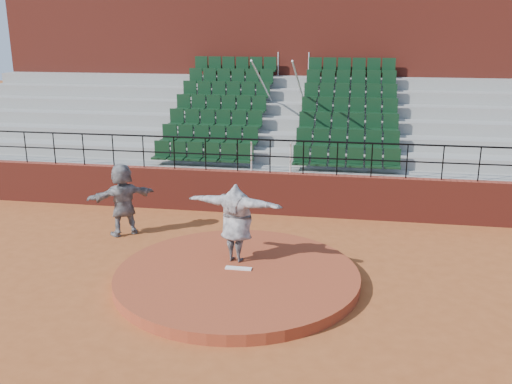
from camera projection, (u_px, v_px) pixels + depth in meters
ground at (237, 282)px, 12.88m from camera, size 90.00×90.00×0.00m
pitchers_mound at (237, 277)px, 12.84m from camera, size 5.50×5.50×0.25m
pitching_rubber at (238, 268)px, 12.95m from camera, size 0.60×0.15×0.03m
boundary_wall at (270, 193)px, 17.43m from camera, size 24.00×0.30×1.30m
wall_railing at (270, 149)px, 17.05m from camera, size 24.04×0.05×1.03m
seating_deck at (285, 144)px, 20.66m from camera, size 24.00×5.97×4.63m
press_box_facade at (297, 76)px, 23.81m from camera, size 24.00×3.00×7.10m
pitcher at (236, 223)px, 13.19m from camera, size 2.37×1.04×1.87m
fielder at (123, 199)px, 15.57m from camera, size 1.85×1.62×2.02m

